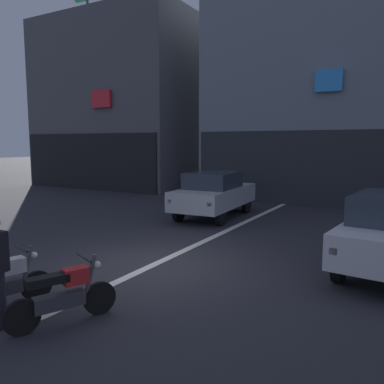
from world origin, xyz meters
The scene contains 7 objects.
ground_plane centered at (0.00, 0.00, 0.00)m, with size 120.00×120.00×0.00m, color #2B2B30.
lane_centre_line centered at (0.00, 6.00, 0.00)m, with size 0.20×18.00×0.01m, color silver.
building_corner_left centered at (-11.44, 14.15, 5.08)m, with size 10.02×9.07×10.18m.
building_mid_block centered at (-0.04, 14.15, 6.03)m, with size 8.53×8.56×12.10m.
car_silver_crossing_near centered at (-1.32, 5.70, 0.89)m, with size 1.99×4.19×1.64m.
motorcycle_white_row_leftmost centered at (-0.74, -3.07, 0.46)m, with size 0.62×1.63×0.98m.
motorcycle_red_row_left_mid centered at (0.48, -2.90, 0.46)m, with size 0.77×1.55×0.98m.
Camera 1 is at (4.85, -6.73, 2.67)m, focal length 36.37 mm.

